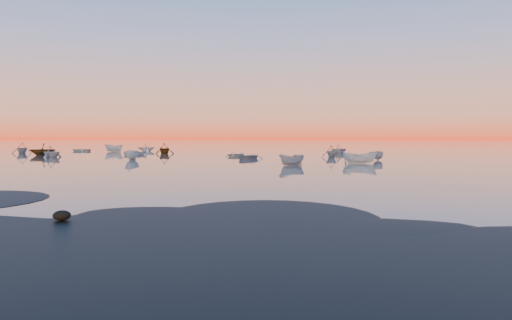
% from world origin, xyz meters
% --- Properties ---
extents(ground, '(600.00, 600.00, 0.00)m').
position_xyz_m(ground, '(0.00, 100.00, 0.00)').
color(ground, slate).
rests_on(ground, ground).
extents(mud_lobes, '(140.00, 6.00, 0.07)m').
position_xyz_m(mud_lobes, '(0.00, -1.00, 0.01)').
color(mud_lobes, black).
rests_on(mud_lobes, ground).
extents(moored_fleet, '(124.00, 58.00, 1.20)m').
position_xyz_m(moored_fleet, '(0.00, 53.00, 0.00)').
color(moored_fleet, silver).
rests_on(moored_fleet, ground).
extents(boat_near_center, '(2.01, 3.98, 1.33)m').
position_xyz_m(boat_near_center, '(10.08, 39.07, 0.00)').
color(boat_near_center, silver).
rests_on(boat_near_center, ground).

